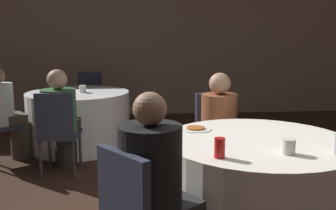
% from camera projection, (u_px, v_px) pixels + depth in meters
% --- Properties ---
extents(wall_back, '(16.00, 0.06, 2.80)m').
position_uv_depth(wall_back, '(185.00, 39.00, 6.95)').
color(wall_back, gray).
rests_on(wall_back, ground_plane).
extents(table_near, '(1.35, 1.35, 0.73)m').
position_uv_depth(table_near, '(256.00, 188.00, 2.71)').
color(table_near, white).
rests_on(table_near, ground_plane).
extents(table_far, '(1.33, 1.33, 0.73)m').
position_uv_depth(table_far, '(79.00, 119.00, 4.97)').
color(table_far, white).
rests_on(table_far, ground_plane).
extents(chair_near_north, '(0.42, 0.43, 0.89)m').
position_uv_depth(chair_near_north, '(216.00, 130.00, 3.74)').
color(chair_near_north, '#2D3347').
rests_on(chair_near_north, ground_plane).
extents(chair_far_south, '(0.42, 0.42, 0.89)m').
position_uv_depth(chair_far_south, '(57.00, 127.00, 3.87)').
color(chair_far_south, '#2D3347').
rests_on(chair_far_south, ground_plane).
extents(chair_far_north, '(0.40, 0.41, 0.89)m').
position_uv_depth(chair_far_north, '(90.00, 95.00, 6.00)').
color(chair_far_north, '#2D3347').
rests_on(chair_far_north, ground_plane).
extents(person_white_shirt, '(0.47, 0.44, 1.11)m').
position_uv_depth(person_white_shirt, '(6.00, 114.00, 4.36)').
color(person_white_shirt, '#4C4238').
rests_on(person_white_shirt, ground_plane).
extents(person_floral_shirt, '(0.35, 0.51, 1.11)m').
position_uv_depth(person_floral_shirt, '(221.00, 130.00, 3.57)').
color(person_floral_shirt, '#4C4238').
rests_on(person_floral_shirt, ground_plane).
extents(person_green_jacket, '(0.37, 0.52, 1.12)m').
position_uv_depth(person_green_jacket, '(61.00, 119.00, 4.02)').
color(person_green_jacket, '#282828').
rests_on(person_green_jacket, ground_plane).
extents(person_black_shirt, '(0.48, 0.46, 1.17)m').
position_uv_depth(person_black_shirt, '(160.00, 196.00, 2.05)').
color(person_black_shirt, '#282828').
rests_on(person_black_shirt, ground_plane).
extents(pizza_plate_near, '(0.24, 0.24, 0.02)m').
position_uv_depth(pizza_plate_near, '(196.00, 129.00, 2.92)').
color(pizza_plate_near, white).
rests_on(pizza_plate_near, table_near).
extents(soda_can_red, '(0.07, 0.07, 0.12)m').
position_uv_depth(soda_can_red, '(220.00, 148.00, 2.23)').
color(soda_can_red, red).
rests_on(soda_can_red, table_near).
extents(cup_near, '(0.09, 0.09, 0.10)m').
position_uv_depth(cup_near, '(288.00, 146.00, 2.31)').
color(cup_near, silver).
rests_on(cup_near, table_near).
extents(cup_far, '(0.09, 0.09, 0.09)m').
position_uv_depth(cup_far, '(83.00, 89.00, 4.86)').
color(cup_far, white).
rests_on(cup_far, table_far).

